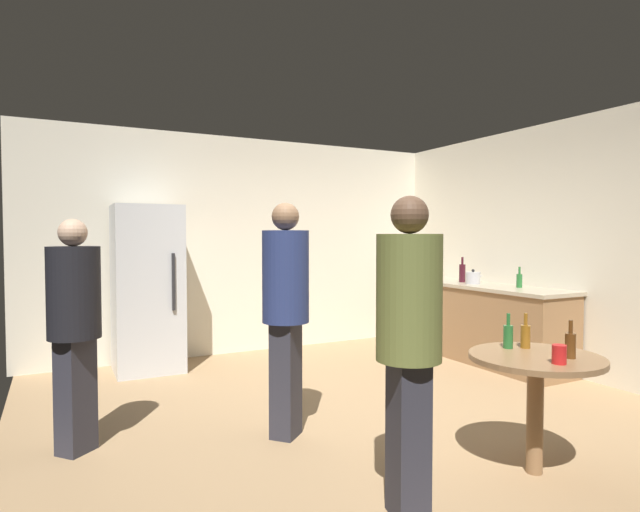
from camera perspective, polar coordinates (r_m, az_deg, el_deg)
ground_plane at (r=4.49m, az=3.87°, el=-17.54°), size 5.20×5.20×0.10m
wall_back at (r=6.62m, az=-7.95°, el=1.18°), size 5.32×0.06×2.70m
wall_side_right at (r=6.03m, az=25.85°, el=0.87°), size 0.06×5.20×2.70m
refrigerator at (r=5.91m, az=-18.53°, el=-3.41°), size 0.70×0.68×1.80m
kitchen_counter at (r=6.39m, az=17.76°, el=-7.04°), size 0.64×2.15×0.90m
kettle at (r=6.40m, az=16.58°, el=-2.33°), size 0.24×0.17×0.18m
wine_bottle_on_counter at (r=6.59m, az=15.45°, el=-1.78°), size 0.08×0.08×0.31m
beer_bottle_on_counter at (r=6.09m, az=21.17°, el=-2.50°), size 0.06×0.06×0.23m
foreground_table at (r=3.52m, az=22.73°, el=-11.75°), size 0.80×0.80×0.73m
beer_bottle_amber at (r=3.67m, az=21.77°, el=-8.15°), size 0.06×0.06×0.23m
beer_bottle_brown at (r=3.48m, az=25.94°, el=-8.78°), size 0.06×0.06×0.23m
beer_bottle_green at (r=3.62m, az=20.08°, el=-8.26°), size 0.06×0.06×0.23m
plastic_cup_red at (r=3.31m, az=24.93°, el=-9.84°), size 0.08×0.08×0.11m
person_in_navy_shirt at (r=3.77m, az=-3.82°, el=-4.91°), size 0.48×0.48×1.71m
person_in_black_shirt at (r=3.86m, az=-25.52°, el=-6.11°), size 0.48×0.48×1.58m
person_in_olive_shirt at (r=2.73m, az=9.79°, el=-8.13°), size 0.41×0.41×1.68m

